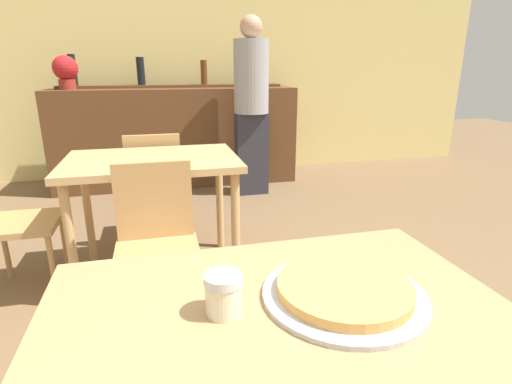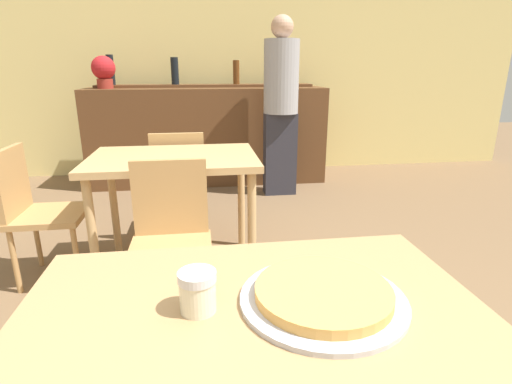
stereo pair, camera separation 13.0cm
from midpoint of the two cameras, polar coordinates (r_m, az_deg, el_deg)
wall_back at (r=5.02m, az=-12.91°, el=18.52°), size 8.00×0.05×2.80m
dining_table_near at (r=0.90m, az=-0.38°, el=-23.10°), size 1.00×0.75×0.78m
dining_table_far at (r=2.48m, az=-15.97°, el=2.52°), size 1.00×0.71×0.76m
bar_counter at (r=4.57m, az=-11.97°, el=7.71°), size 2.60×0.56×1.05m
bar_back_shelf at (r=4.66m, az=-12.46°, el=15.16°), size 2.39×0.24×0.34m
chair_far_side_front at (r=2.04m, az=-15.85°, el=-6.15°), size 0.40×0.40×0.83m
chair_far_side_back at (r=3.03m, az=-15.48°, el=1.65°), size 0.40×0.40×0.83m
chair_far_side_left at (r=2.69m, az=-33.50°, el=-2.68°), size 0.40×0.40×0.83m
pizza_tray at (r=0.92m, az=8.43°, el=-13.88°), size 0.36×0.36×0.04m
cheese_shaker at (r=0.85m, az=-9.19°, el=-14.27°), size 0.08×0.08×0.09m
person_standing at (r=4.04m, az=-1.62°, el=12.81°), size 0.34×0.34×1.74m
potted_plant at (r=4.55m, az=-26.35°, el=15.30°), size 0.24×0.24×0.33m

